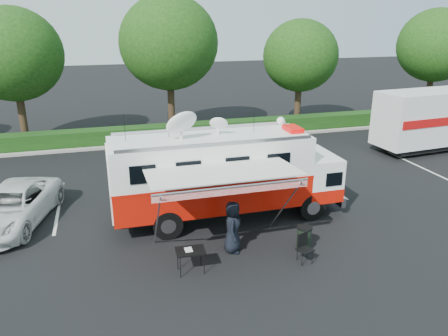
% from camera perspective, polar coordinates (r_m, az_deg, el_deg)
% --- Properties ---
extents(ground_plane, '(120.00, 120.00, 0.00)m').
position_cam_1_polar(ground_plane, '(17.39, 0.46, -6.45)').
color(ground_plane, black).
rests_on(ground_plane, ground).
extents(back_border, '(60.00, 6.14, 8.87)m').
position_cam_1_polar(back_border, '(28.59, -4.78, 14.12)').
color(back_border, '#9E998E').
rests_on(back_border, ground_plane).
extents(stall_lines, '(24.12, 5.50, 0.01)m').
position_cam_1_polar(stall_lines, '(19.93, -3.36, -2.99)').
color(stall_lines, silver).
rests_on(stall_lines, ground_plane).
extents(command_truck, '(8.89, 2.45, 4.27)m').
position_cam_1_polar(command_truck, '(16.66, 0.22, -0.80)').
color(command_truck, black).
rests_on(command_truck, ground_plane).
extents(awning, '(4.85, 2.52, 2.93)m').
position_cam_1_polar(awning, '(13.84, -0.02, -1.02)').
color(awning, silver).
rests_on(awning, ground_plane).
extents(white_suv, '(3.77, 5.71, 1.46)m').
position_cam_1_polar(white_suv, '(18.68, -25.73, -6.60)').
color(white_suv, silver).
rests_on(white_suv, ground_plane).
extents(person, '(0.84, 1.02, 1.80)m').
position_cam_1_polar(person, '(15.08, 1.11, -10.77)').
color(person, black).
rests_on(person, ground_plane).
extents(folding_table, '(0.93, 0.68, 0.76)m').
position_cam_1_polar(folding_table, '(13.65, -4.41, -10.83)').
color(folding_table, black).
rests_on(folding_table, ground_plane).
extents(folding_chair, '(0.58, 0.62, 0.95)m').
position_cam_1_polar(folding_chair, '(14.50, 10.38, -9.88)').
color(folding_chair, black).
rests_on(folding_chair, ground_plane).
extents(trash_bin, '(0.53, 0.53, 0.80)m').
position_cam_1_polar(trash_bin, '(15.30, 10.41, -8.91)').
color(trash_bin, black).
rests_on(trash_bin, ground_plane).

